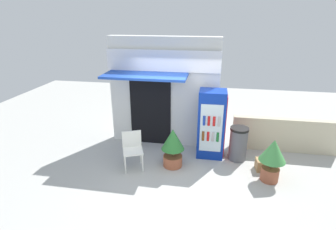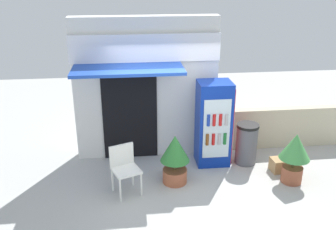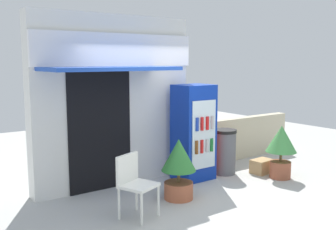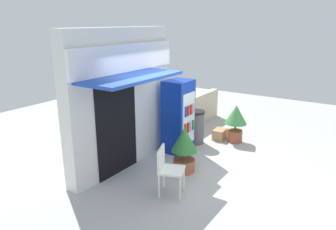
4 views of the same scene
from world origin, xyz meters
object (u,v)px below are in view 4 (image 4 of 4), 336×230
Objects in this scene: potted_plant_near_shop at (184,147)px; potted_plant_curbside at (236,119)px; plastic_chair at (167,167)px; trash_bin at (196,127)px; drink_cooler at (179,116)px; cardboard_box at (220,134)px.

potted_plant_curbside is (2.25, -0.24, 0.06)m from potted_plant_near_shop.
potted_plant_curbside is at bearing -0.67° from plastic_chair.
plastic_chair is at bearing -162.48° from trash_bin.
trash_bin is (-0.66, 0.84, -0.18)m from potted_plant_curbside.
drink_cooler is 4.17× the size of cardboard_box.
cardboard_box is (1.33, -0.52, -0.76)m from drink_cooler.
drink_cooler is at bearing 26.05° from plastic_chair.
drink_cooler reaches higher than plastic_chair.
trash_bin is at bearing 17.52° from plastic_chair.
trash_bin is at bearing 20.72° from potted_plant_near_shop.
plastic_chair is at bearing 179.33° from potted_plant_curbside.
trash_bin is at bearing -8.10° from drink_cooler.
drink_cooler is at bearing 158.73° from cardboard_box.
potted_plant_curbside is at bearing -86.03° from cardboard_box.
potted_plant_near_shop is at bearing -175.24° from cardboard_box.
potted_plant_near_shop is (0.95, 0.20, 0.03)m from plastic_chair.
drink_cooler is at bearing 171.90° from trash_bin.
potted_plant_curbside is at bearing -6.07° from potted_plant_near_shop.
trash_bin is 2.07× the size of cardboard_box.
drink_cooler reaches higher than trash_bin.
potted_plant_near_shop is 1.11× the size of trash_bin.
trash_bin is (1.59, 0.60, -0.12)m from potted_plant_near_shop.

